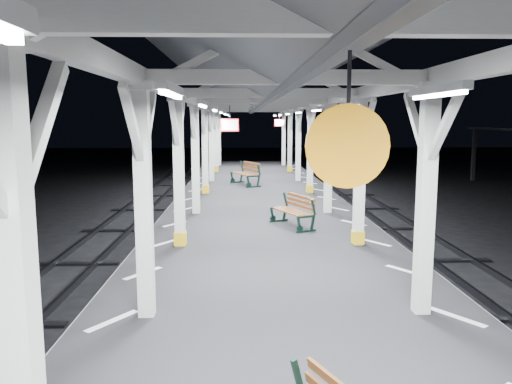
{
  "coord_description": "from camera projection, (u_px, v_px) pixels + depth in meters",
  "views": [
    {
      "loc": [
        -0.63,
        -8.93,
        3.8
      ],
      "look_at": [
        -0.3,
        2.14,
        2.2
      ],
      "focal_mm": 35.0,
      "sensor_mm": 36.0,
      "label": 1
    }
  ],
  "objects": [
    {
      "name": "bench_mid",
      "position": [
        295.0,
        210.0,
        13.19
      ],
      "size": [
        1.12,
        1.62,
        0.83
      ],
      "rotation": [
        0.0,
        0.0,
        0.41
      ],
      "color": "black",
      "rests_on": "platform"
    },
    {
      "name": "platform",
      "position": [
        275.0,
        298.0,
        9.33
      ],
      "size": [
        6.0,
        50.0,
        1.0
      ],
      "primitive_type": "cube",
      "color": "black",
      "rests_on": "ground"
    },
    {
      "name": "track_left",
      "position": [
        6.0,
        323.0,
        9.24
      ],
      "size": [
        2.2,
        60.0,
        0.16
      ],
      "color": "#2D2D33",
      "rests_on": "ground"
    },
    {
      "name": "canopy",
      "position": [
        277.0,
        77.0,
        8.73
      ],
      "size": [
        5.4,
        49.0,
        4.65
      ],
      "color": "silver",
      "rests_on": "platform"
    },
    {
      "name": "ground",
      "position": [
        275.0,
        323.0,
        9.4
      ],
      "size": [
        120.0,
        120.0,
        0.0
      ],
      "primitive_type": "plane",
      "color": "black",
      "rests_on": "ground"
    },
    {
      "name": "hazard_stripes_left",
      "position": [
        143.0,
        273.0,
        9.18
      ],
      "size": [
        1.0,
        48.0,
        0.01
      ],
      "primitive_type": "cube",
      "color": "silver",
      "rests_on": "platform"
    },
    {
      "name": "bench_far",
      "position": [
        247.0,
        173.0,
        21.64
      ],
      "size": [
        1.33,
        1.92,
        0.98
      ],
      "rotation": [
        0.0,
        0.0,
        0.42
      ],
      "color": "black",
      "rests_on": "platform"
    },
    {
      "name": "hazard_stripes_right",
      "position": [
        406.0,
        271.0,
        9.33
      ],
      "size": [
        1.0,
        48.0,
        0.01
      ],
      "primitive_type": "cube",
      "color": "silver",
      "rests_on": "platform"
    }
  ]
}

